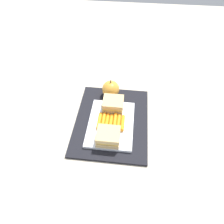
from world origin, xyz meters
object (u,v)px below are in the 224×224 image
object	(u,v)px
sandwich_half_left	(108,136)
sandwich_half_right	(113,104)
apple	(111,89)
food_tray	(111,124)
carrot_sticks_bundle	(111,122)

from	to	relation	value
sandwich_half_left	sandwich_half_right	xyz separation A→B (m)	(0.16, 0.00, 0.00)
sandwich_half_right	apple	size ratio (longest dim) A/B	0.95
food_tray	apple	bearing A→B (deg)	6.80
apple	sandwich_half_left	bearing A→B (deg)	-175.41
sandwich_half_left	food_tray	bearing A→B (deg)	0.00
sandwich_half_left	sandwich_half_right	distance (m)	0.16
food_tray	sandwich_half_right	size ratio (longest dim) A/B	2.88
food_tray	sandwich_half_right	xyz separation A→B (m)	(0.08, 0.00, 0.03)
sandwich_half_left	apple	distance (m)	0.24
sandwich_half_right	carrot_sticks_bundle	xyz separation A→B (m)	(-0.08, -0.00, -0.02)
sandwich_half_left	carrot_sticks_bundle	xyz separation A→B (m)	(0.08, -0.00, -0.02)
food_tray	carrot_sticks_bundle	world-z (taller)	carrot_sticks_bundle
food_tray	apple	size ratio (longest dim) A/B	2.73
food_tray	sandwich_half_left	world-z (taller)	sandwich_half_left
food_tray	sandwich_half_left	distance (m)	0.08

